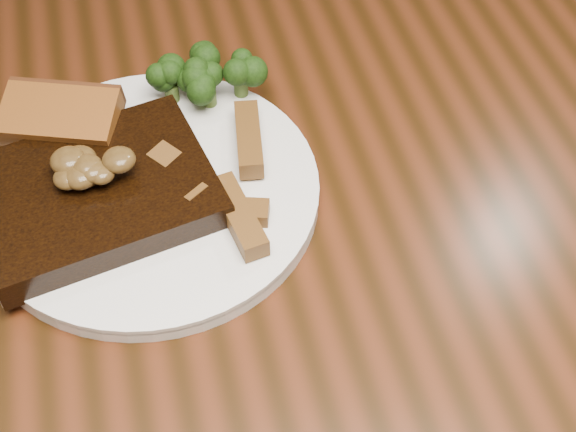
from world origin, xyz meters
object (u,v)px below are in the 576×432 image
Objects in this scene: plate at (152,193)px; potato_wedges at (228,170)px; dining_table at (296,305)px; steak at (96,194)px; garlic_bread at (65,133)px.

plate is 0.07m from potato_wedges.
plate is at bearing 144.76° from dining_table.
steak reaches higher than plate.
potato_wedges is (0.13, -0.08, 0.00)m from garlic_bread.
potato_wedges reaches higher than dining_table.
potato_wedges is at bearing 121.19° from dining_table.
potato_wedges is at bearing -10.97° from garlic_bread.
steak is (-0.04, -0.01, 0.02)m from plate.
plate is 1.52× the size of steak.
plate is at bearing 174.24° from potato_wedges.
steak is at bearing -55.45° from garlic_bread.
potato_wedges is (-0.04, 0.07, 0.12)m from dining_table.
steak is (-0.15, 0.07, 0.12)m from dining_table.
dining_table is 5.68× the size of plate.
potato_wedges is at bearing -10.79° from steak.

